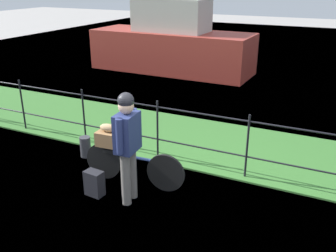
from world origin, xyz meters
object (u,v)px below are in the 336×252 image
object	(u,v)px
wooden_crate	(109,138)
mooring_bollard	(85,147)
bicycle_main	(132,165)
terrier_dog	(109,127)
backpack_on_paving	(94,183)
moored_boat_near	(171,45)
cyclist_person	(127,139)

from	to	relation	value
wooden_crate	mooring_bollard	xyz separation A→B (m)	(-0.90, 0.51, -0.54)
bicycle_main	terrier_dog	world-z (taller)	terrier_dog
backpack_on_paving	moored_boat_near	size ratio (longest dim) A/B	0.07
cyclist_person	backpack_on_paving	distance (m)	0.99
cyclist_person	moored_boat_near	bearing A→B (deg)	111.20
terrier_dog	moored_boat_near	xyz separation A→B (m)	(-2.47, 7.48, 0.00)
bicycle_main	mooring_bollard	xyz separation A→B (m)	(-1.31, 0.48, -0.14)
wooden_crate	terrier_dog	size ratio (longest dim) A/B	1.14
bicycle_main	terrier_dog	bearing A→B (deg)	-175.66
bicycle_main	backpack_on_paving	world-z (taller)	bicycle_main
mooring_bollard	moored_boat_near	xyz separation A→B (m)	(-1.54, 6.97, 0.74)
terrier_dog	cyclist_person	bearing A→B (deg)	-34.72
bicycle_main	cyclist_person	bearing A→B (deg)	-64.69
moored_boat_near	wooden_crate	bearing A→B (deg)	-71.89
wooden_crate	backpack_on_paving	world-z (taller)	wooden_crate
terrier_dog	cyclist_person	distance (m)	0.72
terrier_dog	bicycle_main	bearing A→B (deg)	4.34
backpack_on_paving	wooden_crate	bearing A→B (deg)	100.83
cyclist_person	moored_boat_near	xyz separation A→B (m)	(-3.06, 7.88, -0.07)
wooden_crate	terrier_dog	bearing A→B (deg)	4.34
terrier_dog	mooring_bollard	distance (m)	1.29
wooden_crate	cyclist_person	distance (m)	0.78
wooden_crate	backpack_on_paving	bearing A→B (deg)	-84.30
bicycle_main	cyclist_person	world-z (taller)	cyclist_person
mooring_bollard	moored_boat_near	world-z (taller)	moored_boat_near
terrier_dog	backpack_on_paving	distance (m)	0.89
bicycle_main	terrier_dog	size ratio (longest dim) A/B	5.37
mooring_bollard	moored_boat_near	size ratio (longest dim) A/B	0.07
backpack_on_paving	mooring_bollard	distance (m)	1.40
bicycle_main	wooden_crate	bearing A→B (deg)	-175.66
wooden_crate	cyclist_person	world-z (taller)	cyclist_person
cyclist_person	moored_boat_near	world-z (taller)	moored_boat_near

